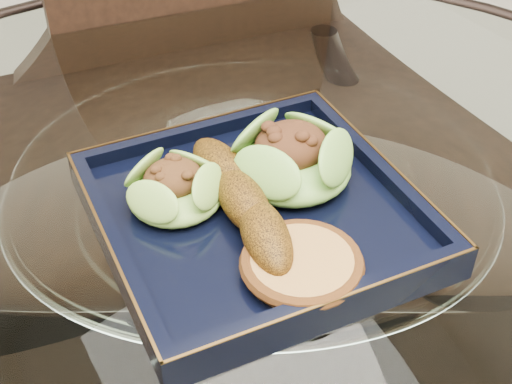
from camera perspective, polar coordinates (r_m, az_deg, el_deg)
dining_table at (r=0.77m, az=-0.28°, el=-11.30°), size 1.13×1.13×0.77m
dining_chair at (r=1.05m, az=-1.99°, el=2.31°), size 0.50×0.50×1.01m
navy_plate at (r=0.64m, az=0.00°, el=-2.08°), size 0.30×0.30×0.02m
lettuce_wrap_left at (r=0.63m, az=-6.48°, el=0.13°), size 0.10×0.10×0.03m
lettuce_wrap_right at (r=0.66m, az=2.91°, el=2.47°), size 0.12×0.12×0.04m
roasted_plantain at (r=0.62m, az=-1.07°, el=-0.63°), size 0.07×0.19×0.03m
crumb_patty at (r=0.57m, az=3.68°, el=-5.90°), size 0.10×0.10×0.02m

